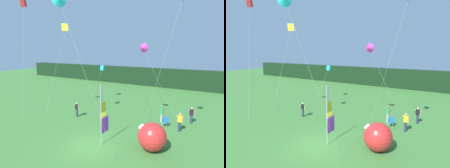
# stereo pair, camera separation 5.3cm
# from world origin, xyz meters

# --- Properties ---
(ground_plane) EXTENTS (120.00, 120.00, 0.00)m
(ground_plane) POSITION_xyz_m (0.00, 0.00, 0.00)
(ground_plane) COLOR #3D7533
(distant_treeline) EXTENTS (80.00, 2.40, 3.58)m
(distant_treeline) POSITION_xyz_m (0.00, 26.51, 1.79)
(distant_treeline) COLOR black
(distant_treeline) RESTS_ON ground
(banner_flag) EXTENTS (0.06, 1.03, 4.63)m
(banner_flag) POSITION_xyz_m (0.53, 0.70, 2.22)
(banner_flag) COLOR #B7B7BC
(banner_flag) RESTS_ON ground
(person_near_banner) EXTENTS (0.55, 0.48, 1.73)m
(person_near_banner) POSITION_xyz_m (2.99, 7.44, 0.92)
(person_near_banner) COLOR #B7B2A3
(person_near_banner) RESTS_ON ground
(person_mid_field) EXTENTS (0.55, 0.48, 1.58)m
(person_mid_field) POSITION_xyz_m (-5.33, 4.18, 0.84)
(person_mid_field) COLOR #2D334C
(person_mid_field) RESTS_ON ground
(person_far_left) EXTENTS (0.55, 0.48, 1.72)m
(person_far_left) POSITION_xyz_m (5.05, 6.01, 0.92)
(person_far_left) COLOR #2D334C
(person_far_left) RESTS_ON ground
(person_far_right) EXTENTS (0.55, 0.48, 1.62)m
(person_far_right) POSITION_xyz_m (5.59, 8.65, 0.86)
(person_far_right) COLOR #2D334C
(person_far_right) RESTS_ON ground
(inflatable_balloon) EXTENTS (2.06, 2.06, 2.06)m
(inflatable_balloon) POSITION_xyz_m (4.10, 1.62, 1.03)
(inflatable_balloon) COLOR red
(inflatable_balloon) RESTS_ON ground
(folding_chair) EXTENTS (0.51, 0.51, 0.89)m
(folding_chair) POSITION_xyz_m (3.65, 6.54, 0.51)
(folding_chair) COLOR #BCBCC1
(folding_chair) RESTS_ON ground
(kite_yellow_diamond_0) EXTENTS (3.39, 0.77, 9.56)m
(kite_yellow_diamond_0) POSITION_xyz_m (-5.03, 2.35, 8.52)
(kite_yellow_diamond_0) COLOR brown
(kite_yellow_diamond_0) RESTS_ON ground
(kite_magenta_delta_1) EXTENTS (3.29, 2.50, 7.79)m
(kite_magenta_delta_1) POSITION_xyz_m (1.24, 6.48, 7.32)
(kite_magenta_delta_1) COLOR brown
(kite_magenta_delta_1) RESTS_ON ground
(kite_blue_diamond_2) EXTENTS (3.56, 1.41, 11.41)m
(kite_blue_diamond_2) POSITION_xyz_m (4.93, 4.17, 10.16)
(kite_blue_diamond_2) COLOR brown
(kite_blue_diamond_2) RESTS_ON ground
(kite_cyan_delta_3) EXTENTS (1.24, 3.83, 9.71)m
(kite_cyan_delta_3) POSITION_xyz_m (1.62, -4.29, 9.29)
(kite_cyan_delta_3) COLOR brown
(kite_cyan_delta_3) RESTS_ON ground
(kite_red_box_4) EXTENTS (0.91, 1.90, 11.95)m
(kite_red_box_4) POSITION_xyz_m (-9.19, 1.35, 11.50)
(kite_red_box_4) COLOR brown
(kite_red_box_4) RESTS_ON ground
(kite_cyan_box_5) EXTENTS (1.83, 1.47, 5.02)m
(kite_cyan_box_5) POSITION_xyz_m (-7.08, 11.67, 4.61)
(kite_cyan_box_5) COLOR brown
(kite_cyan_box_5) RESTS_ON ground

